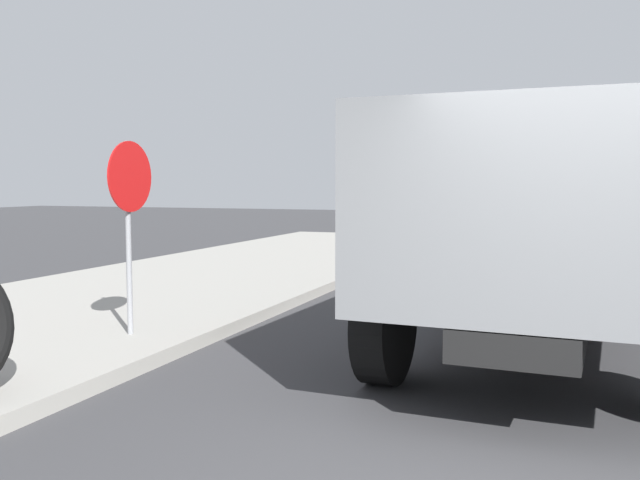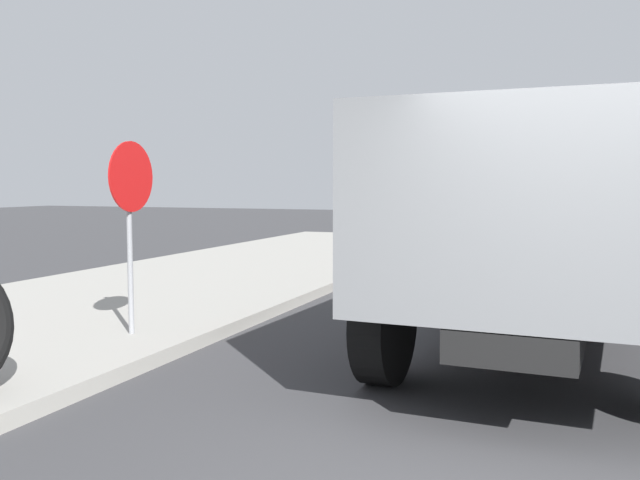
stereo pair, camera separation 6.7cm
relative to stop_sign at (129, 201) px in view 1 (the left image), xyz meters
name	(u,v)px [view 1 (the left image)]	position (x,y,z in m)	size (l,w,h in m)	color
stop_sign	(129,201)	(0.00, 0.00, 0.00)	(0.76, 0.08, 2.09)	gray
dump_truck_gray	(558,199)	(2.09, -4.31, 0.01)	(7.11, 3.08, 3.00)	slate
dump_truck_orange	(626,190)	(13.97, -5.72, 0.01)	(7.07, 2.98, 3.00)	orange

